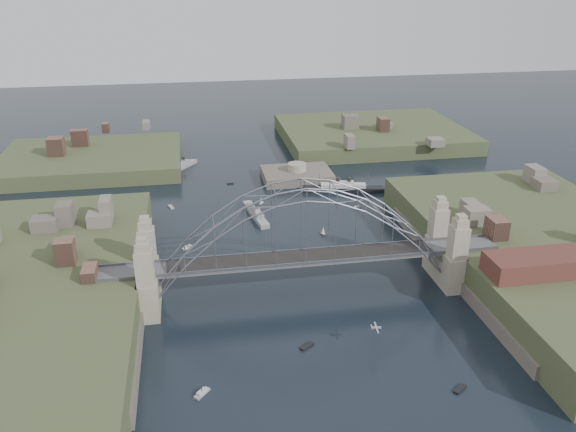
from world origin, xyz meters
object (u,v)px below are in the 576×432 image
at_px(bridge, 303,240).
at_px(fort_island, 297,180).
at_px(wharf_shed, 537,264).
at_px(ocean_liner, 343,188).
at_px(naval_cruiser_far, 182,166).
at_px(naval_cruiser_near, 256,213).

xyz_separation_m(bridge, fort_island, (12.00, 70.00, -12.66)).
height_order(bridge, wharf_shed, bridge).
distance_m(fort_island, ocean_liner, 17.83).
height_order(fort_island, naval_cruiser_far, fort_island).
bearing_deg(bridge, wharf_shed, -17.65).
bearing_deg(fort_island, naval_cruiser_near, -121.21).
relative_size(fort_island, naval_cruiser_far, 1.64).
xyz_separation_m(fort_island, ocean_liner, (12.02, -13.10, 1.28)).
relative_size(fort_island, naval_cruiser_near, 1.18).
xyz_separation_m(fort_island, wharf_shed, (32.00, -84.00, 10.34)).
relative_size(bridge, ocean_liner, 3.36).
bearing_deg(naval_cruiser_far, naval_cruiser_near, -66.62).
bearing_deg(naval_cruiser_far, fort_island, -25.90).
relative_size(wharf_shed, ocean_liner, 0.80).
bearing_deg(wharf_shed, ocean_liner, 105.74).
distance_m(wharf_shed, naval_cruiser_near, 75.02).
xyz_separation_m(wharf_shed, naval_cruiser_near, (-48.84, 56.21, -9.14)).
bearing_deg(ocean_liner, wharf_shed, -74.26).
relative_size(naval_cruiser_near, naval_cruiser_far, 1.39).
distance_m(wharf_shed, naval_cruiser_far, 123.01).
distance_m(fort_island, naval_cruiser_far, 40.62).
height_order(naval_cruiser_far, ocean_liner, ocean_liner).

